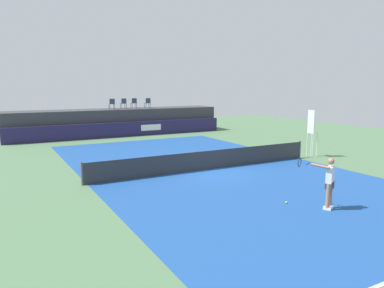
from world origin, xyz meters
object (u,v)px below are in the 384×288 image
tennis_ball (286,202)px  net_post_near (82,174)px  spectator_chair_right (148,103)px  spectator_chair_far_left (112,103)px  net_post_far (300,149)px  umpire_chair (312,130)px  tennis_player (329,182)px  spectator_chair_left (123,103)px  spectator_chair_center (134,103)px

tennis_ball → net_post_near: bearing=134.8°
spectator_chair_right → tennis_ball: spectator_chair_right is taller
spectator_chair_far_left → net_post_far: size_ratio=0.89×
net_post_near → umpire_chair: bearing=-0.1°
net_post_near → tennis_player: bearing=-46.4°
spectator_chair_far_left → net_post_near: 16.17m
spectator_chair_far_left → spectator_chair_right: (3.23, 0.02, 0.00)m
spectator_chair_left → spectator_chair_center: size_ratio=1.00×
net_post_near → tennis_ball: size_ratio=14.71×
spectator_chair_right → umpire_chair: bearing=-74.0°
tennis_player → spectator_chair_right: bearing=84.1°
net_post_far → tennis_player: bearing=-129.1°
umpire_chair → net_post_near: umpire_chair is taller
spectator_chair_right → spectator_chair_far_left: bearing=-179.7°
spectator_chair_left → spectator_chair_far_left: bearing=-166.7°
spectator_chair_far_left → net_post_far: (6.67, -14.97, -2.19)m
spectator_chair_center → net_post_near: 17.37m
spectator_chair_right → net_post_far: size_ratio=0.89×
tennis_player → net_post_far: bearing=50.9°
net_post_near → spectator_chair_far_left: bearing=69.1°
net_post_far → tennis_player: tennis_player is taller
net_post_far → tennis_player: (-5.71, -7.03, 0.46)m
spectator_chair_right → net_post_far: bearing=-77.0°
tennis_player → tennis_ball: size_ratio=26.03×
spectator_chair_far_left → spectator_chair_left: (1.10, 0.26, 0.00)m
spectator_chair_far_left → tennis_ball: 21.06m
spectator_chair_right → net_post_far: (3.45, -14.98, -2.19)m
spectator_chair_far_left → spectator_chair_left: bearing=13.3°
umpire_chair → net_post_far: 1.39m
umpire_chair → tennis_ball: 9.59m
net_post_far → spectator_chair_right: bearing=103.0°
spectator_chair_left → umpire_chair: size_ratio=0.32×
spectator_chair_far_left → spectator_chair_center: size_ratio=1.00×
tennis_player → tennis_ball: tennis_player is taller
spectator_chair_left → umpire_chair: (6.44, -15.24, -1.11)m
spectator_chair_left → tennis_player: spectator_chair_left is taller
net_post_near → net_post_far: size_ratio=1.00×
net_post_far → tennis_ball: 8.83m
umpire_chair → net_post_far: bearing=179.2°
spectator_chair_left → tennis_ball: size_ratio=13.06×
spectator_chair_far_left → tennis_ball: size_ratio=13.06×
spectator_chair_far_left → umpire_chair: (7.53, -14.98, -1.11)m
spectator_chair_center → tennis_player: spectator_chair_center is taller
spectator_chair_left → net_post_far: bearing=-69.9°
spectator_chair_far_left → net_post_near: size_ratio=0.89×
spectator_chair_far_left → spectator_chair_left: same height
tennis_ball → net_post_far: bearing=42.2°
umpire_chair → tennis_player: bearing=-133.1°
spectator_chair_right → net_post_near: bearing=-120.9°
umpire_chair → tennis_player: 9.64m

